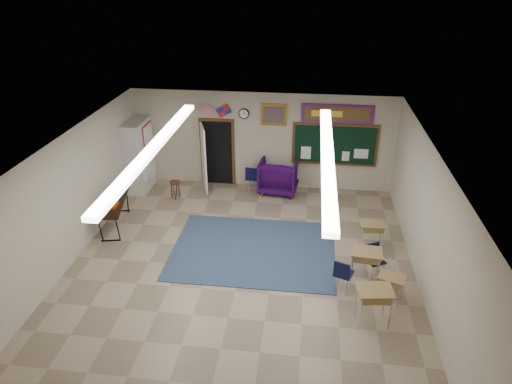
# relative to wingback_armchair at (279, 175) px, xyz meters

# --- Properties ---
(floor) EXTENTS (9.00, 9.00, 0.00)m
(floor) POSITION_rel_wingback_armchair_xyz_m (-0.56, -4.15, -0.53)
(floor) COLOR gray
(floor) RESTS_ON ground
(back_wall) EXTENTS (8.00, 0.04, 3.00)m
(back_wall) POSITION_rel_wingback_armchair_xyz_m (-0.56, 0.35, 0.97)
(back_wall) COLOR #AFA48E
(back_wall) RESTS_ON floor
(front_wall) EXTENTS (8.00, 0.04, 3.00)m
(front_wall) POSITION_rel_wingback_armchair_xyz_m (-0.56, -8.65, 0.97)
(front_wall) COLOR #AFA48E
(front_wall) RESTS_ON floor
(left_wall) EXTENTS (0.04, 9.00, 3.00)m
(left_wall) POSITION_rel_wingback_armchair_xyz_m (-4.56, -4.15, 0.97)
(left_wall) COLOR #AFA48E
(left_wall) RESTS_ON floor
(right_wall) EXTENTS (0.04, 9.00, 3.00)m
(right_wall) POSITION_rel_wingback_armchair_xyz_m (3.44, -4.15, 0.97)
(right_wall) COLOR #AFA48E
(right_wall) RESTS_ON floor
(ceiling) EXTENTS (8.00, 9.00, 0.04)m
(ceiling) POSITION_rel_wingback_armchair_xyz_m (-0.56, -4.15, 2.47)
(ceiling) COLOR beige
(ceiling) RESTS_ON back_wall
(area_rug) EXTENTS (4.00, 3.00, 0.02)m
(area_rug) POSITION_rel_wingback_armchair_xyz_m (-0.36, -3.35, -0.52)
(area_rug) COLOR #2F3F59
(area_rug) RESTS_ON floor
(fluorescent_strips) EXTENTS (3.86, 6.00, 0.10)m
(fluorescent_strips) POSITION_rel_wingback_armchair_xyz_m (-0.56, -4.15, 2.41)
(fluorescent_strips) COLOR white
(fluorescent_strips) RESTS_ON ceiling
(doorway) EXTENTS (1.10, 0.89, 2.16)m
(doorway) POSITION_rel_wingback_armchair_xyz_m (-2.06, 0.20, 0.53)
(doorway) COLOR black
(doorway) RESTS_ON back_wall
(chalkboard) EXTENTS (2.55, 0.14, 1.30)m
(chalkboard) POSITION_rel_wingback_armchair_xyz_m (1.64, 0.31, 0.94)
(chalkboard) COLOR #503317
(chalkboard) RESTS_ON back_wall
(bulletin_board) EXTENTS (2.10, 0.05, 0.55)m
(bulletin_board) POSITION_rel_wingback_armchair_xyz_m (1.64, 0.32, 1.92)
(bulletin_board) COLOR #B5210F
(bulletin_board) RESTS_ON back_wall
(framed_art_print) EXTENTS (0.75, 0.05, 0.65)m
(framed_art_print) POSITION_rel_wingback_armchair_xyz_m (-0.21, 0.32, 1.82)
(framed_art_print) COLOR #A77620
(framed_art_print) RESTS_ON back_wall
(wall_clock) EXTENTS (0.32, 0.05, 0.32)m
(wall_clock) POSITION_rel_wingback_armchair_xyz_m (-1.11, 0.32, 1.82)
(wall_clock) COLOR black
(wall_clock) RESTS_ON back_wall
(wall_flags) EXTENTS (1.16, 0.06, 0.70)m
(wall_flags) POSITION_rel_wingback_armchair_xyz_m (-1.96, 0.29, 1.95)
(wall_flags) COLOR red
(wall_flags) RESTS_ON back_wall
(storage_cabinet) EXTENTS (0.59, 1.25, 2.20)m
(storage_cabinet) POSITION_rel_wingback_armchair_xyz_m (-4.28, -0.30, 0.57)
(storage_cabinet) COLOR beige
(storage_cabinet) RESTS_ON floor
(wingback_armchair) EXTENTS (1.24, 1.27, 1.06)m
(wingback_armchair) POSITION_rel_wingback_armchair_xyz_m (0.00, 0.00, 0.00)
(wingback_armchair) COLOR #230538
(wingback_armchair) RESTS_ON floor
(student_chair_reading) EXTENTS (0.48, 0.48, 0.84)m
(student_chair_reading) POSITION_rel_wingback_armchair_xyz_m (-0.79, -0.07, -0.11)
(student_chair_reading) COLOR black
(student_chair_reading) RESTS_ON floor
(student_chair_desk_a) EXTENTS (0.51, 0.51, 0.78)m
(student_chair_desk_a) POSITION_rel_wingback_armchair_xyz_m (1.75, -4.59, -0.14)
(student_chair_desk_a) COLOR black
(student_chair_desk_a) RESTS_ON floor
(student_chair_desk_b) EXTENTS (0.52, 0.52, 0.77)m
(student_chair_desk_b) POSITION_rel_wingback_armchair_xyz_m (2.49, -4.02, -0.14)
(student_chair_desk_b) COLOR black
(student_chair_desk_b) RESTS_ON floor
(student_desk_front_left) EXTENTS (0.71, 0.56, 0.80)m
(student_desk_front_left) POSITION_rel_wingback_armchair_xyz_m (2.24, -4.25, -0.08)
(student_desk_front_left) COLOR #9A7447
(student_desk_front_left) RESTS_ON floor
(student_desk_front_right) EXTENTS (0.60, 0.45, 0.71)m
(student_desk_front_right) POSITION_rel_wingback_armchair_xyz_m (2.52, -2.88, -0.13)
(student_desk_front_right) COLOR #9A7447
(student_desk_front_right) RESTS_ON floor
(student_desk_back_left) EXTENTS (0.75, 0.60, 0.82)m
(student_desk_back_left) POSITION_rel_wingback_armchair_xyz_m (2.27, -5.58, -0.07)
(student_desk_back_left) COLOR #9A7447
(student_desk_back_left) RESTS_ON floor
(student_desk_back_right) EXTENTS (0.64, 0.57, 0.64)m
(student_desk_back_right) POSITION_rel_wingback_armchair_xyz_m (2.71, -4.87, -0.17)
(student_desk_back_right) COLOR #9A7447
(student_desk_back_right) RESTS_ON floor
(folding_table) EXTENTS (0.95, 1.84, 1.00)m
(folding_table) POSITION_rel_wingback_armchair_xyz_m (-4.21, -2.63, -0.13)
(folding_table) COLOR black
(folding_table) RESTS_ON floor
(wooden_stool) EXTENTS (0.31, 0.31, 0.54)m
(wooden_stool) POSITION_rel_wingback_armchair_xyz_m (-3.05, -0.85, -0.25)
(wooden_stool) COLOR #4E2917
(wooden_stool) RESTS_ON floor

